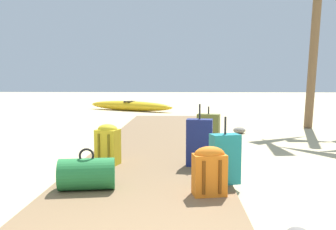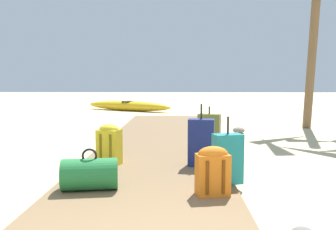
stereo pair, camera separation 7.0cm
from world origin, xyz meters
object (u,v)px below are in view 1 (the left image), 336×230
at_px(backpack_orange, 209,170).
at_px(duffel_bag_green, 87,174).
at_px(suitcase_navy, 199,142).
at_px(suitcase_olive, 208,132).
at_px(suitcase_teal, 225,159).
at_px(backpack_yellow, 108,143).
at_px(kayak, 130,106).

height_order(backpack_orange, duffel_bag_green, backpack_orange).
bearing_deg(duffel_bag_green, suitcase_navy, 42.52).
height_order(backpack_orange, suitcase_olive, suitcase_olive).
distance_m(duffel_bag_green, suitcase_teal, 1.54).
xyz_separation_m(backpack_yellow, duffel_bag_green, (0.01, -1.18, -0.13)).
height_order(duffel_bag_green, suitcase_teal, suitcase_teal).
bearing_deg(duffel_bag_green, backpack_yellow, 90.37).
xyz_separation_m(suitcase_navy, kayak, (-2.33, 9.82, -0.21)).
bearing_deg(backpack_orange, duffel_bag_green, 173.68).
relative_size(backpack_orange, suitcase_olive, 0.69).
height_order(backpack_orange, suitcase_teal, suitcase_teal).
xyz_separation_m(duffel_bag_green, suitcase_navy, (1.26, 1.15, 0.15)).
bearing_deg(suitcase_olive, duffel_bag_green, -122.92).
distance_m(backpack_yellow, kayak, 9.85).
relative_size(suitcase_teal, suitcase_navy, 0.90).
distance_m(backpack_yellow, suitcase_navy, 1.27).
relative_size(suitcase_teal, kayak, 0.20).
bearing_deg(suitcase_olive, suitcase_navy, -100.35).
bearing_deg(backpack_yellow, suitcase_navy, -1.05).
relative_size(backpack_orange, backpack_yellow, 0.89).
xyz_separation_m(suitcase_olive, suitcase_navy, (-0.20, -1.10, 0.02)).
bearing_deg(suitcase_navy, backpack_orange, -88.28).
xyz_separation_m(backpack_orange, backpack_yellow, (-1.31, 1.32, 0.03)).
bearing_deg(backpack_orange, suitcase_teal, 64.72).
xyz_separation_m(suitcase_olive, duffel_bag_green, (-1.46, -2.26, -0.13)).
bearing_deg(suitcase_olive, kayak, 106.19).
relative_size(backpack_yellow, suitcase_teal, 0.74).
distance_m(suitcase_navy, kayak, 10.09).
distance_m(backpack_yellow, suitcase_teal, 1.75).
xyz_separation_m(backpack_orange, kayak, (-2.37, 11.11, -0.15)).
relative_size(backpack_yellow, suitcase_olive, 0.77).
distance_m(backpack_orange, suitcase_olive, 2.40).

